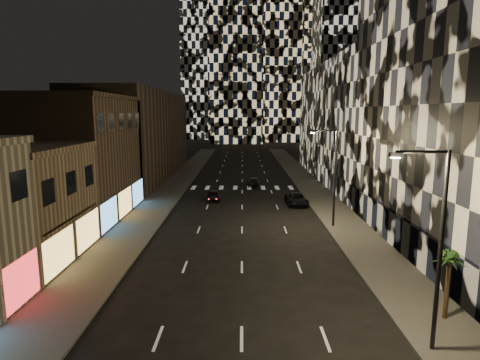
{
  "coord_description": "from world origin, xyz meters",
  "views": [
    {
      "loc": [
        0.03,
        -6.61,
        10.66
      ],
      "look_at": [
        -0.14,
        21.04,
        6.0
      ],
      "focal_mm": 30.0,
      "sensor_mm": 36.0,
      "label": 1
    }
  ],
  "objects_px": {
    "car_dark_oncoming": "(254,182)",
    "palm_tree": "(449,263)",
    "streetlight_far": "(333,171)",
    "streetlight_near": "(436,238)",
    "car_dark_midlane": "(214,195)",
    "car_dark_rightlane": "(297,199)"
  },
  "relations": [
    {
      "from": "car_dark_rightlane",
      "to": "palm_tree",
      "type": "relative_size",
      "value": 1.34
    },
    {
      "from": "car_dark_midlane",
      "to": "streetlight_far",
      "type": "bearing_deg",
      "value": -51.44
    },
    {
      "from": "streetlight_near",
      "to": "palm_tree",
      "type": "relative_size",
      "value": 2.48
    },
    {
      "from": "car_dark_midlane",
      "to": "palm_tree",
      "type": "height_order",
      "value": "palm_tree"
    },
    {
      "from": "car_dark_rightlane",
      "to": "car_dark_midlane",
      "type": "bearing_deg",
      "value": 164.49
    },
    {
      "from": "streetlight_near",
      "to": "streetlight_far",
      "type": "relative_size",
      "value": 1.0
    },
    {
      "from": "streetlight_far",
      "to": "streetlight_near",
      "type": "bearing_deg",
      "value": -90.0
    },
    {
      "from": "streetlight_near",
      "to": "car_dark_rightlane",
      "type": "distance_m",
      "value": 29.66
    },
    {
      "from": "car_dark_oncoming",
      "to": "palm_tree",
      "type": "xyz_separation_m",
      "value": [
        8.81,
        -38.8,
        2.52
      ]
    },
    {
      "from": "car_dark_oncoming",
      "to": "streetlight_far",
      "type": "bearing_deg",
      "value": 110.63
    },
    {
      "from": "car_dark_midlane",
      "to": "palm_tree",
      "type": "distance_m",
      "value": 32.09
    },
    {
      "from": "streetlight_near",
      "to": "car_dark_oncoming",
      "type": "distance_m",
      "value": 42.34
    },
    {
      "from": "streetlight_near",
      "to": "palm_tree",
      "type": "height_order",
      "value": "streetlight_near"
    },
    {
      "from": "streetlight_far",
      "to": "car_dark_oncoming",
      "type": "xyz_separation_m",
      "value": [
        -6.64,
        21.54,
        -4.73
      ]
    },
    {
      "from": "streetlight_far",
      "to": "car_dark_oncoming",
      "type": "bearing_deg",
      "value": 107.14
    },
    {
      "from": "streetlight_near",
      "to": "car_dark_midlane",
      "type": "height_order",
      "value": "streetlight_near"
    },
    {
      "from": "car_dark_oncoming",
      "to": "palm_tree",
      "type": "distance_m",
      "value": 39.87
    },
    {
      "from": "streetlight_near",
      "to": "car_dark_rightlane",
      "type": "height_order",
      "value": "streetlight_near"
    },
    {
      "from": "car_dark_oncoming",
      "to": "palm_tree",
      "type": "bearing_deg",
      "value": 106.29
    },
    {
      "from": "streetlight_near",
      "to": "palm_tree",
      "type": "distance_m",
      "value": 4.14
    },
    {
      "from": "palm_tree",
      "to": "car_dark_oncoming",
      "type": "bearing_deg",
      "value": 102.8
    },
    {
      "from": "palm_tree",
      "to": "streetlight_far",
      "type": "bearing_deg",
      "value": 97.17
    }
  ]
}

